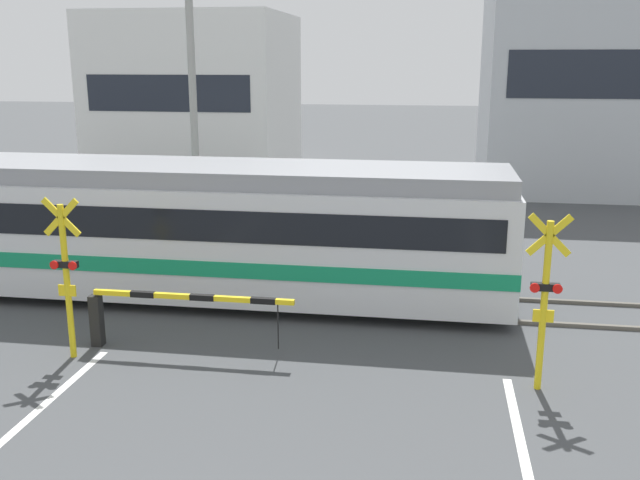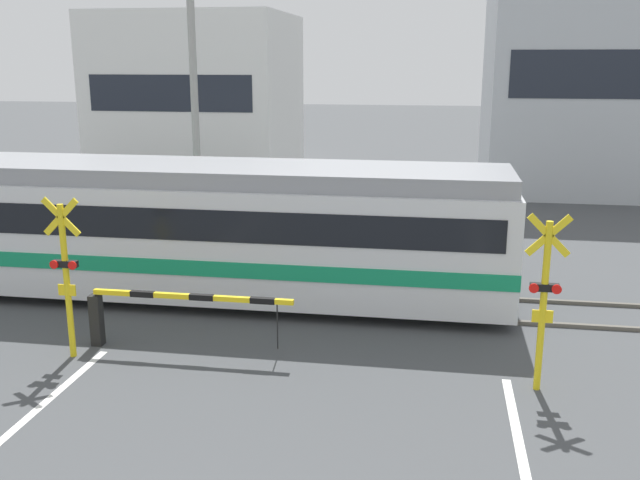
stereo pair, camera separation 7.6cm
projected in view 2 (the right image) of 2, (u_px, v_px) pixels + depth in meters
rail_track_near at (321, 311)px, 14.87m from camera, size 50.00×0.10×0.08m
rail_track_far at (331, 290)px, 16.24m from camera, size 50.00×0.10×0.08m
commuter_train at (163, 225)px, 15.75m from camera, size 15.17×2.86×2.96m
crossing_barrier_near at (149, 308)px, 12.87m from camera, size 3.81×0.20×1.09m
crossing_barrier_far at (454, 239)px, 17.86m from camera, size 3.81×0.20×1.09m
crossing_signal_left at (66, 271)px, 12.33m from camera, size 0.68×0.15×2.89m
crossing_signal_right at (544, 295)px, 11.06m from camera, size 0.68×0.15×2.89m
building_left_of_street at (200, 98)px, 31.09m from camera, size 7.85×7.16×7.03m
building_right_of_street at (575, 83)px, 28.44m from camera, size 6.84×7.16×8.42m
utility_pole_streetside at (195, 116)px, 20.76m from camera, size 0.22×0.22×7.10m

